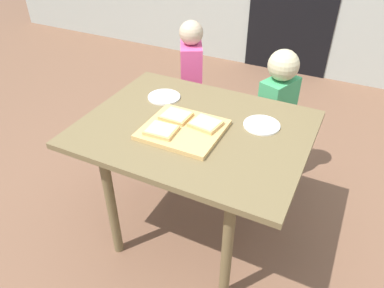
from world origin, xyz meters
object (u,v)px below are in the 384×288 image
object	(u,v)px
pizza_slice_far_left	(176,116)
plate_white_right	(262,125)
child_left	(191,85)
plate_white_left	(164,97)
pizza_slice_far_right	(206,123)
dining_table	(195,142)
cutting_board	(183,129)
child_right	(276,110)
pizza_slice_near_left	(161,130)

from	to	relation	value
pizza_slice_far_left	plate_white_right	bearing A→B (deg)	20.19
child_left	plate_white_left	bearing A→B (deg)	-80.81
pizza_slice_far_left	plate_white_right	world-z (taller)	pizza_slice_far_left
pizza_slice_far_right	dining_table	bearing A→B (deg)	-177.94
cutting_board	child_right	size ratio (longest dim) A/B	0.39
plate_white_right	child_left	xyz separation A→B (m)	(-0.66, 0.54, -0.18)
pizza_slice_near_left	child_right	bearing A→B (deg)	66.09
dining_table	pizza_slice_far_right	xyz separation A→B (m)	(0.06, 0.00, 0.13)
pizza_slice_far_left	plate_white_right	xyz separation A→B (m)	(0.40, 0.15, -0.03)
pizza_slice_near_left	child_right	distance (m)	0.91
dining_table	plate_white_right	bearing A→B (deg)	26.81
dining_table	pizza_slice_near_left	bearing A→B (deg)	-126.20
child_left	child_right	xyz separation A→B (m)	(0.62, -0.03, -0.02)
pizza_slice_far_left	child_right	distance (m)	0.79
pizza_slice_far_right	cutting_board	bearing A→B (deg)	-142.53
pizza_slice_near_left	pizza_slice_far_right	distance (m)	0.22
pizza_slice_near_left	child_left	distance (m)	0.90
pizza_slice_near_left	child_left	size ratio (longest dim) A/B	0.14
child_left	pizza_slice_far_right	bearing A→B (deg)	-58.57
cutting_board	pizza_slice_near_left	world-z (taller)	pizza_slice_near_left
plate_white_right	child_left	bearing A→B (deg)	140.50
dining_table	pizza_slice_near_left	distance (m)	0.22
pizza_slice_far_left	plate_white_left	world-z (taller)	pizza_slice_far_left
dining_table	plate_white_right	xyz separation A→B (m)	(0.30, 0.15, 0.10)
child_left	child_right	world-z (taller)	child_left
pizza_slice_near_left	plate_white_right	xyz separation A→B (m)	(0.40, 0.29, -0.03)
dining_table	pizza_slice_far_right	distance (m)	0.14
pizza_slice_near_left	pizza_slice_far_right	xyz separation A→B (m)	(0.16, 0.15, 0.00)
plate_white_left	child_left	distance (m)	0.54
cutting_board	plate_white_right	distance (m)	0.39
dining_table	pizza_slice_far_left	world-z (taller)	pizza_slice_far_left
pizza_slice_near_left	pizza_slice_far_left	size ratio (longest dim) A/B	1.02
child_left	cutting_board	bearing A→B (deg)	-66.27
pizza_slice_far_left	cutting_board	bearing A→B (deg)	-42.52
child_right	dining_table	bearing A→B (deg)	-110.86
child_left	plate_white_right	bearing A→B (deg)	-39.50
cutting_board	plate_white_left	bearing A→B (deg)	134.87
dining_table	pizza_slice_far_right	world-z (taller)	pizza_slice_far_right
dining_table	child_right	world-z (taller)	child_right
plate_white_left	pizza_slice_near_left	bearing A→B (deg)	-61.88
plate_white_left	child_left	xyz separation A→B (m)	(-0.08, 0.51, -0.18)
plate_white_right	child_left	distance (m)	0.87
pizza_slice_far_left	pizza_slice_far_right	size ratio (longest dim) A/B	0.92
child_left	dining_table	bearing A→B (deg)	-62.31
pizza_slice_far_right	child_left	world-z (taller)	child_left
plate_white_right	pizza_slice_far_right	bearing A→B (deg)	-148.16
dining_table	cutting_board	size ratio (longest dim) A/B	2.99
pizza_slice_far_left	child_left	world-z (taller)	child_left
pizza_slice_near_left	child_left	world-z (taller)	child_left
child_left	child_right	size ratio (longest dim) A/B	1.08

